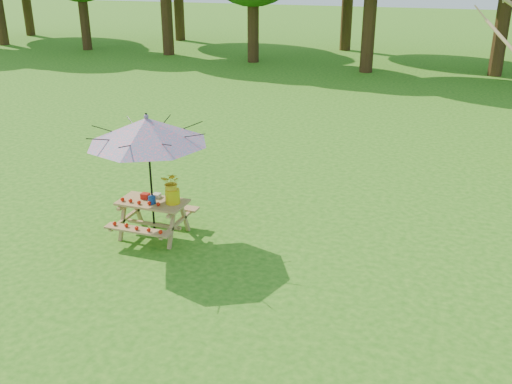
% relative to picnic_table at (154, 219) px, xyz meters
% --- Properties ---
extents(picnic_table, '(1.20, 1.32, 0.67)m').
position_rel_picnic_table_xyz_m(picnic_table, '(0.00, 0.00, 0.00)').
color(picnic_table, '#9C7D46').
rests_on(picnic_table, ground).
extents(patio_umbrella, '(2.23, 2.23, 2.25)m').
position_rel_picnic_table_xyz_m(patio_umbrella, '(0.00, 0.00, 1.62)').
color(patio_umbrella, black).
rests_on(patio_umbrella, ground).
extents(produce_bins, '(0.35, 0.40, 0.13)m').
position_rel_picnic_table_xyz_m(produce_bins, '(-0.04, 0.03, 0.40)').
color(produce_bins, '#B3180E').
rests_on(produce_bins, picnic_table).
extents(tomatoes_row, '(0.77, 0.13, 0.07)m').
position_rel_picnic_table_xyz_m(tomatoes_row, '(-0.15, -0.18, 0.38)').
color(tomatoes_row, red).
rests_on(tomatoes_row, picnic_table).
extents(flower_bucket, '(0.37, 0.33, 0.57)m').
position_rel_picnic_table_xyz_m(flower_bucket, '(0.38, 0.05, 0.65)').
color(flower_bucket, yellow).
rests_on(flower_bucket, picnic_table).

